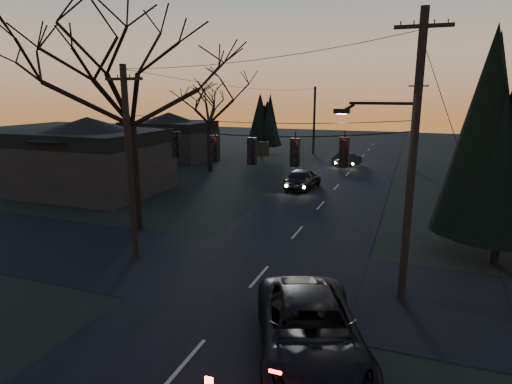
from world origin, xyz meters
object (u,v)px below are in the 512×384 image
(utility_pole_far_l, at_px, (313,154))
(suv_near, at_px, (310,332))
(utility_pole_right, at_px, (401,299))
(utility_pole_left, at_px, (136,258))
(sedan_oncoming_a, at_px, (303,178))
(bare_tree_left, at_px, (129,81))
(utility_pole_far_r, at_px, (412,170))
(evergreen_right, at_px, (509,151))
(sedan_oncoming_b, at_px, (347,159))

(utility_pole_far_l, xyz_separation_m, suv_near, (9.20, -40.68, 0.85))
(utility_pole_right, relative_size, utility_pole_left, 1.18)
(utility_pole_far_l, height_order, suv_near, utility_pole_far_l)
(utility_pole_left, relative_size, sedan_oncoming_a, 1.82)
(bare_tree_left, bearing_deg, utility_pole_left, -56.47)
(utility_pole_left, distance_m, sedan_oncoming_a, 17.03)
(sedan_oncoming_a, bearing_deg, bare_tree_left, 70.34)
(utility_pole_far_r, height_order, suv_near, utility_pole_far_r)
(suv_near, distance_m, sedan_oncoming_a, 22.03)
(utility_pole_far_l, bearing_deg, sedan_oncoming_a, -79.51)
(utility_pole_far_r, xyz_separation_m, bare_tree_left, (-13.84, -24.48, 7.93))
(utility_pole_left, height_order, utility_pole_far_r, same)
(utility_pole_right, distance_m, utility_pole_far_l, 37.79)
(utility_pole_right, relative_size, utility_pole_far_r, 1.18)
(evergreen_right, bearing_deg, utility_pole_right, -126.87)
(evergreen_right, height_order, sedan_oncoming_a, evergreen_right)
(utility_pole_far_r, bearing_deg, utility_pole_far_l, 145.18)
(sedan_oncoming_a, bearing_deg, utility_pole_left, 82.48)
(utility_pole_far_r, xyz_separation_m, sedan_oncoming_a, (-7.91, -11.37, 0.80))
(utility_pole_far_r, distance_m, sedan_oncoming_b, 6.37)
(utility_pole_far_r, distance_m, utility_pole_far_l, 14.01)
(bare_tree_left, height_order, sedan_oncoming_a, bare_tree_left)
(utility_pole_right, relative_size, bare_tree_left, 0.88)
(evergreen_right, relative_size, sedan_oncoming_b, 2.23)
(bare_tree_left, xyz_separation_m, suv_near, (11.54, -8.20, -7.08))
(utility_pole_right, bearing_deg, sedan_oncoming_b, 102.38)
(suv_near, bearing_deg, bare_tree_left, 123.64)
(bare_tree_left, xyz_separation_m, sedan_oncoming_b, (7.54, 25.18, -7.28))
(bare_tree_left, height_order, suv_near, bare_tree_left)
(utility_pole_far_l, distance_m, sedan_oncoming_a, 19.72)
(utility_pole_far_r, xyz_separation_m, evergreen_right, (3.73, -23.03, 4.98))
(utility_pole_far_r, bearing_deg, utility_pole_right, -90.00)
(evergreen_right, distance_m, sedan_oncoming_b, 26.13)
(bare_tree_left, distance_m, sedan_oncoming_a, 16.05)
(utility_pole_left, distance_m, evergreen_right, 16.78)
(utility_pole_far_r, distance_m, suv_near, 32.77)
(utility_pole_right, bearing_deg, utility_pole_far_r, 90.00)
(utility_pole_left, xyz_separation_m, bare_tree_left, (-2.34, 3.52, 7.93))
(sedan_oncoming_b, bearing_deg, bare_tree_left, 93.74)
(utility_pole_far_l, xyz_separation_m, evergreen_right, (15.23, -31.03, 4.98))
(utility_pole_right, xyz_separation_m, utility_pole_far_l, (-11.50, 36.00, 0.00))
(utility_pole_right, height_order, utility_pole_far_l, utility_pole_right)
(utility_pole_far_l, distance_m, evergreen_right, 34.92)
(utility_pole_left, xyz_separation_m, utility_pole_far_l, (0.00, 36.00, 0.00))
(utility_pole_far_r, height_order, bare_tree_left, bare_tree_left)
(bare_tree_left, distance_m, sedan_oncoming_b, 27.28)
(utility_pole_far_l, height_order, sedan_oncoming_a, utility_pole_far_l)
(bare_tree_left, height_order, evergreen_right, bare_tree_left)
(utility_pole_left, distance_m, bare_tree_left, 8.98)
(utility_pole_right, bearing_deg, sedan_oncoming_a, 115.45)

